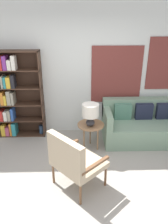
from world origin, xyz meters
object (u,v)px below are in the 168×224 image
at_px(armchair, 73,159).
at_px(bookshelf, 13,96).
at_px(side_table, 91,127).
at_px(couch, 144,125).
at_px(table_lamp, 90,112).

bearing_deg(armchair, bookshelf, 126.66).
distance_m(armchair, side_table, 1.16).
xyz_separation_m(couch, side_table, (-1.15, -0.34, 0.15)).
distance_m(bookshelf, table_lamp, 1.72).
bearing_deg(bookshelf, table_lamp, -22.99).
bearing_deg(table_lamp, side_table, 78.86).
height_order(bookshelf, armchair, bookshelf).
distance_m(couch, table_lamp, 1.33).
relative_size(armchair, table_lamp, 2.11).
relative_size(armchair, couch, 0.54).
relative_size(bookshelf, table_lamp, 4.15).
distance_m(bookshelf, armchair, 2.16).
height_order(bookshelf, side_table, bookshelf).
height_order(couch, side_table, couch).
distance_m(armchair, couch, 2.08).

